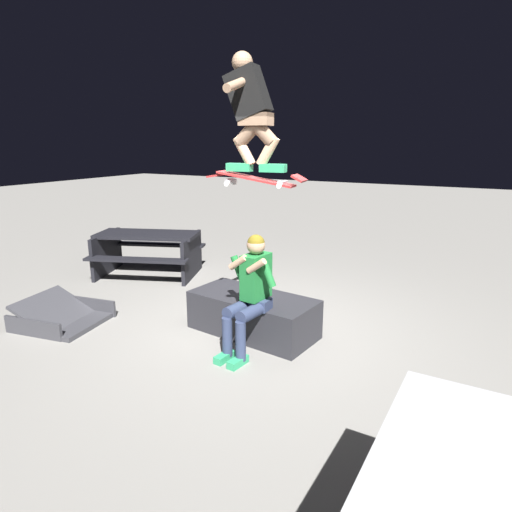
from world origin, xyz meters
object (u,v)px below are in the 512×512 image
kicker_ramp (63,319)px  skateboard (256,179)px  skater_airborne (251,107)px  picnic_table_back (148,247)px  ledge_box_main (253,314)px  person_sitting_on_ledge (250,289)px

kicker_ramp → skateboard: bearing=-169.1°
skater_airborne → picnic_table_back: skater_airborne is taller
ledge_box_main → person_sitting_on_ledge: 0.69m
ledge_box_main → skater_airborne: 2.41m
person_sitting_on_ledge → ledge_box_main: bearing=-64.5°
ledge_box_main → kicker_ramp: ledge_box_main is taller
skateboard → picnic_table_back: skateboard is taller
skateboard → skater_airborne: 0.69m
picnic_table_back → ledge_box_main: bearing=155.6°
picnic_table_back → person_sitting_on_ledge: bearing=150.3°
kicker_ramp → skater_airborne: bearing=-169.0°
ledge_box_main → person_sitting_on_ledge: (-0.21, 0.44, 0.49)m
skater_airborne → kicker_ramp: size_ratio=1.07×
ledge_box_main → picnic_table_back: bearing=-24.4°
kicker_ramp → picnic_table_back: (0.49, -2.17, 0.43)m
person_sitting_on_ledge → picnic_table_back: (2.95, -1.68, -0.23)m
person_sitting_on_ledge → skateboard: size_ratio=1.27×
ledge_box_main → kicker_ramp: bearing=22.4°
kicker_ramp → picnic_table_back: picnic_table_back is taller
kicker_ramp → picnic_table_back: size_ratio=0.51×
ledge_box_main → skateboard: (-0.28, 0.44, 1.67)m
ledge_box_main → kicker_ramp: 2.45m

